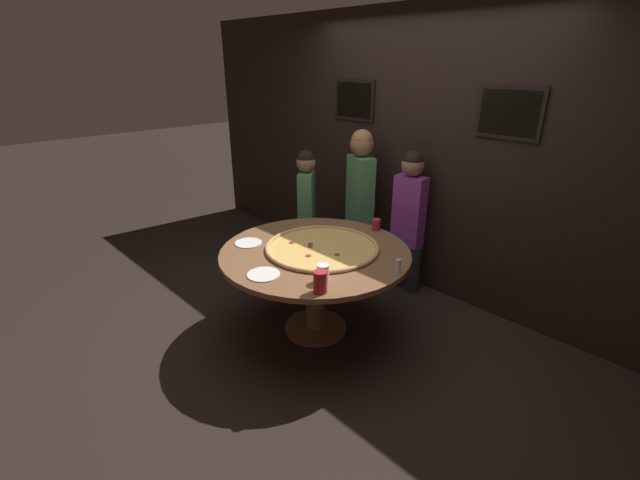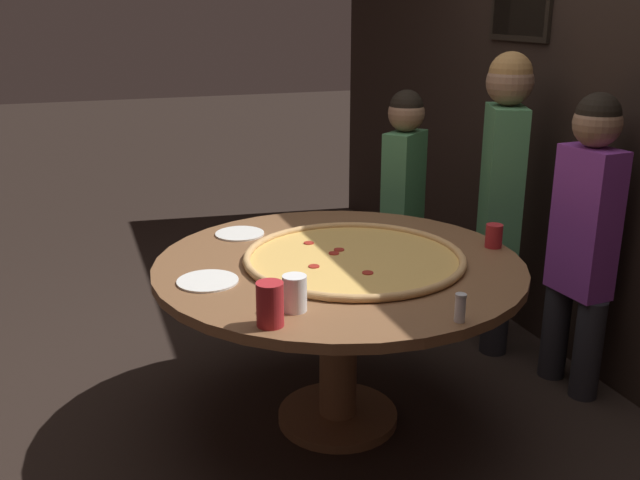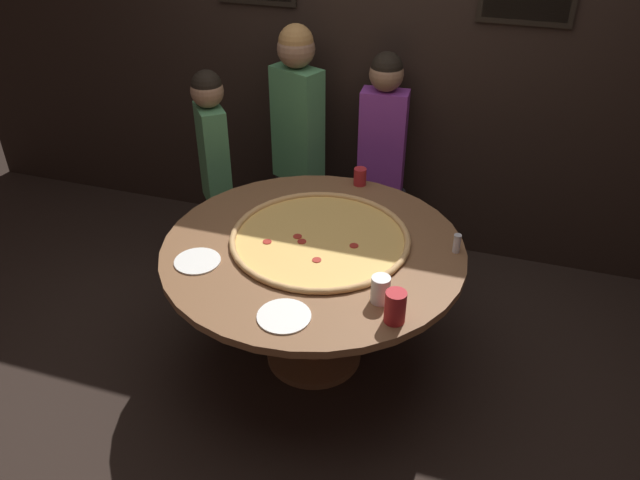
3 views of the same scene
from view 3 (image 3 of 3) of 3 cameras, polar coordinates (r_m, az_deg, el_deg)
ground_plane at (r=3.55m, az=-0.55°, el=-10.50°), size 24.00×24.00×0.00m
back_wall at (r=4.03m, az=5.67°, el=16.60°), size 6.40×0.08×2.60m
dining_table at (r=3.16m, az=-0.61°, el=-2.62°), size 1.50×1.50×0.74m
giant_pizza at (r=3.12m, az=-0.00°, el=0.20°), size 0.91×0.91×0.03m
drink_cup_centre_back at (r=2.71m, az=5.55°, el=-4.51°), size 0.08×0.08×0.13m
drink_cup_front_edge at (r=2.60m, az=6.90°, el=-6.09°), size 0.09×0.09×0.15m
drink_cup_by_shaker at (r=3.61m, az=3.68°, el=5.80°), size 0.07×0.07×0.10m
white_plate_left_side at (r=3.02m, az=-11.14°, el=-1.91°), size 0.22×0.22×0.01m
white_plate_beside_cup at (r=2.65m, az=-3.31°, el=-6.97°), size 0.23×0.23×0.01m
condiment_shaker at (r=3.08m, az=12.41°, el=-0.30°), size 0.04×0.04×0.10m
diner_side_right at (r=4.00m, az=5.71°, el=8.51°), size 0.35×0.21×1.38m
diner_centre_back at (r=4.03m, az=-2.05°, el=10.03°), size 0.40×0.28×1.52m
diner_side_left at (r=3.96m, az=-9.65°, el=7.25°), size 0.30×0.33×1.31m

